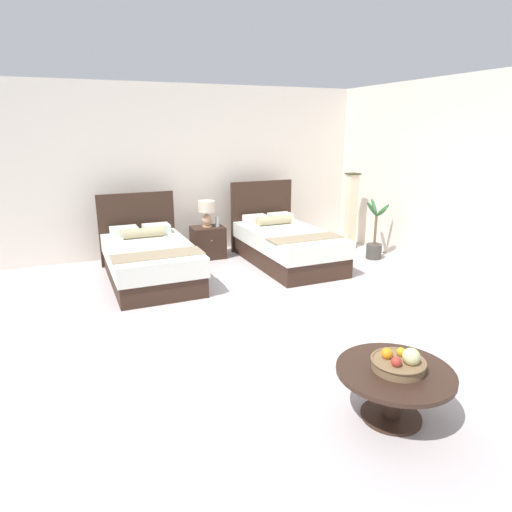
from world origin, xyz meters
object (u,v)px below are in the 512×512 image
(bed_near_window, at_px, (149,259))
(coffee_table, at_px, (394,382))
(table_lamp, at_px, (207,210))
(fruit_bowl, at_px, (399,362))
(potted_palm, at_px, (375,242))
(bed_near_corner, at_px, (286,244))
(floor_lamp_corner, at_px, (351,211))
(nightstand, at_px, (208,242))
(vase, at_px, (217,221))

(bed_near_window, relative_size, coffee_table, 2.32)
(table_lamp, height_order, fruit_bowl, table_lamp)
(coffee_table, bearing_deg, potted_palm, 55.03)
(bed_near_corner, xyz_separation_m, floor_lamp_corner, (1.54, 0.43, 0.37))
(table_lamp, relative_size, coffee_table, 0.50)
(nightstand, relative_size, vase, 3.06)
(potted_palm, bearing_deg, table_lamp, 156.04)
(bed_near_corner, xyz_separation_m, table_lamp, (-1.10, 0.82, 0.51))
(bed_near_window, height_order, nightstand, bed_near_window)
(nightstand, relative_size, table_lamp, 1.22)
(bed_near_window, relative_size, vase, 11.59)
(bed_near_corner, height_order, coffee_table, bed_near_corner)
(table_lamp, height_order, potted_palm, potted_palm)
(fruit_bowl, bearing_deg, vase, 88.83)
(potted_palm, bearing_deg, vase, 155.79)
(vase, relative_size, potted_palm, 0.17)
(vase, distance_m, coffee_table, 4.81)
(bed_near_window, height_order, potted_palm, bed_near_window)
(bed_near_corner, height_order, fruit_bowl, bed_near_corner)
(vase, bearing_deg, potted_palm, -24.21)
(bed_near_window, distance_m, potted_palm, 3.77)
(table_lamp, relative_size, floor_lamp_corner, 0.32)
(table_lamp, bearing_deg, bed_near_corner, -36.54)
(vase, distance_m, fruit_bowl, 4.81)
(bed_near_window, distance_m, vase, 1.54)
(bed_near_window, height_order, table_lamp, bed_near_window)
(table_lamp, relative_size, potted_palm, 0.43)
(bed_near_corner, height_order, potted_palm, bed_near_corner)
(bed_near_corner, xyz_separation_m, coffee_table, (-1.06, -4.04, -0.01))
(table_lamp, distance_m, fruit_bowl, 4.88)
(bed_near_window, relative_size, table_lamp, 4.62)
(bed_near_window, xyz_separation_m, vase, (1.30, 0.76, 0.32))
(coffee_table, distance_m, floor_lamp_corner, 5.18)
(floor_lamp_corner, distance_m, potted_palm, 0.87)
(coffee_table, bearing_deg, bed_near_window, 106.19)
(bed_near_window, height_order, vase, bed_near_window)
(vase, relative_size, coffee_table, 0.20)
(bed_near_corner, relative_size, vase, 12.18)
(table_lamp, bearing_deg, coffee_table, -89.52)
(table_lamp, xyz_separation_m, floor_lamp_corner, (2.64, -0.39, -0.13))
(bed_near_window, height_order, coffee_table, bed_near_window)
(nightstand, bearing_deg, table_lamp, 90.00)
(bed_near_window, xyz_separation_m, floor_lamp_corner, (3.77, 0.43, 0.38))
(bed_near_window, bearing_deg, coffee_table, -73.81)
(fruit_bowl, bearing_deg, bed_near_window, 106.49)
(potted_palm, bearing_deg, bed_near_corner, 167.08)
(vase, relative_size, fruit_bowl, 0.43)
(nightstand, bearing_deg, vase, -13.72)
(fruit_bowl, bearing_deg, nightstand, 90.77)
(coffee_table, xyz_separation_m, floor_lamp_corner, (2.60, 4.47, 0.38))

